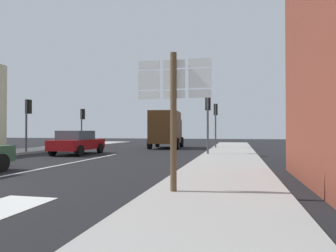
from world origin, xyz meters
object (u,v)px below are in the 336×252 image
Objects in this scene: sedan_far at (77,142)px; delivery_truck at (166,129)px; traffic_light_far_right at (216,116)px; traffic_light_near_right at (208,111)px; route_sign_post at (174,107)px; traffic_light_near_left at (28,114)px; traffic_light_far_left at (82,119)px.

delivery_truck is at bearing 63.81° from sedan_far.
traffic_light_far_right is 1.01× the size of traffic_light_near_right.
traffic_light_far_right is (-0.29, 17.99, 0.67)m from route_sign_post.
sedan_far is at bearing -174.96° from traffic_light_near_right.
traffic_light_far_right reaches higher than route_sign_post.
traffic_light_near_left is (-11.69, 10.56, 0.56)m from route_sign_post.
route_sign_post is at bearing -76.51° from delivery_truck.
traffic_light_far_right is (4.14, -0.49, 1.02)m from delivery_truck.
delivery_truck is 4.29m from traffic_light_far_right.
route_sign_post is 11.39m from traffic_light_near_right.
delivery_truck is 1.61× the size of route_sign_post.
delivery_truck is 7.35m from traffic_light_far_left.
delivery_truck is at bearing 120.22° from traffic_light_near_right.
traffic_light_far_left is at bearing 115.98° from sedan_far.
traffic_light_far_right reaches higher than delivery_truck.
traffic_light_near_right reaches higher than route_sign_post.
sedan_far is 7.99m from traffic_light_far_left.
route_sign_post is 18.01m from traffic_light_far_right.
sedan_far is at bearing -137.45° from traffic_light_far_right.
traffic_light_far_left reaches higher than route_sign_post.
route_sign_post is (4.43, -18.48, 0.35)m from delivery_truck.
traffic_light_far_left is (-11.69, 17.68, 0.48)m from route_sign_post.
sedan_far is 1.32× the size of route_sign_post.
traffic_light_far_right reaches higher than sedan_far.
traffic_light_far_right is 1.04× the size of traffic_light_near_left.
delivery_truck is at bearing 47.49° from traffic_light_near_left.
traffic_light_near_left is at bearing 137.91° from route_sign_post.
traffic_light_near_left is (-11.40, -7.43, -0.11)m from traffic_light_far_right.
sedan_far is at bearing -116.19° from delivery_truck.
traffic_light_far_left is at bearing 151.05° from traffic_light_near_right.
traffic_light_near_left reaches higher than delivery_truck.
traffic_light_far_right is 1.07× the size of traffic_light_far_left.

